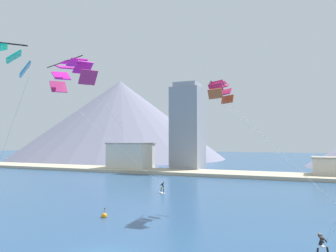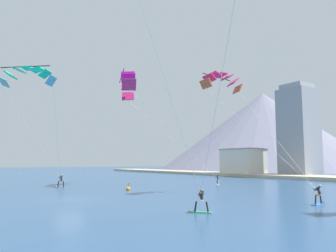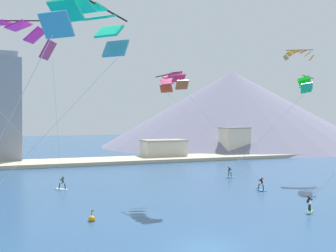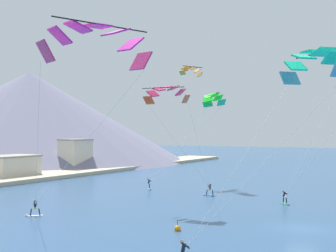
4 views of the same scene
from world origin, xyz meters
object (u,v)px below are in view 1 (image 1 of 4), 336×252
object	(u,v)px
parafoil_kite_near_trail	(72,72)
race_marker_buoy	(104,216)
parafoil_kite_far_right	(221,90)
kitesurfer_near_trail	(162,190)

from	to	relation	value
parafoil_kite_near_trail	race_marker_buoy	xyz separation A→B (m)	(6.77, -3.22, -14.89)
parafoil_kite_far_right	parafoil_kite_near_trail	bearing A→B (deg)	-168.83
kitesurfer_near_trail	parafoil_kite_near_trail	bearing A→B (deg)	-115.05
parafoil_kite_far_right	kitesurfer_near_trail	bearing A→B (deg)	140.15
kitesurfer_near_trail	race_marker_buoy	size ratio (longest dim) A/B	1.59
parafoil_kite_near_trail	parafoil_kite_far_right	bearing A→B (deg)	11.17
kitesurfer_near_trail	parafoil_kite_far_right	bearing A→B (deg)	-39.85
kitesurfer_near_trail	parafoil_kite_near_trail	distance (m)	19.89
parafoil_kite_far_right	race_marker_buoy	size ratio (longest dim) A/B	11.76
parafoil_kite_near_trail	parafoil_kite_far_right	distance (m)	16.97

